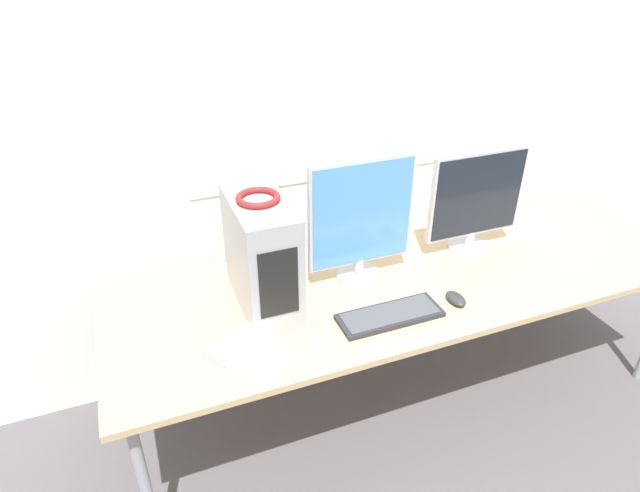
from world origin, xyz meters
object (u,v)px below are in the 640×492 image
(keyboard, at_px, (390,315))
(cell_phone, at_px, (221,354))
(monitor_right_near, at_px, (476,200))
(monitor_main, at_px, (361,219))
(headphones, at_px, (258,198))
(mouse, at_px, (456,299))
(pc_tower, at_px, (262,254))

(keyboard, bearing_deg, cell_phone, 177.69)
(monitor_right_near, height_order, keyboard, monitor_right_near)
(monitor_main, distance_m, keyboard, 0.41)
(headphones, relative_size, mouse, 1.52)
(headphones, xyz_separation_m, monitor_right_near, (1.01, 0.05, -0.21))
(pc_tower, distance_m, keyboard, 0.55)
(monitor_right_near, bearing_deg, headphones, -176.97)
(keyboard, relative_size, mouse, 3.82)
(cell_phone, bearing_deg, mouse, -26.50)
(monitor_main, relative_size, keyboard, 1.31)
(keyboard, bearing_deg, monitor_main, 88.22)
(monitor_right_near, distance_m, keyboard, 0.72)
(monitor_main, relative_size, cell_phone, 3.71)
(mouse, xyz_separation_m, cell_phone, (-0.95, 0.03, -0.01))
(keyboard, xyz_separation_m, mouse, (0.29, -0.01, 0.01))
(mouse, bearing_deg, pc_tower, 158.22)
(headphones, bearing_deg, keyboard, -33.78)
(monitor_right_near, xyz_separation_m, keyboard, (-0.59, -0.33, -0.24))
(mouse, bearing_deg, keyboard, 178.92)
(monitor_right_near, bearing_deg, monitor_main, -177.10)
(headphones, distance_m, monitor_main, 0.47)
(headphones, relative_size, keyboard, 0.40)
(pc_tower, bearing_deg, headphones, 90.00)
(headphones, bearing_deg, cell_phone, -132.47)
(monitor_right_near, relative_size, mouse, 4.46)
(pc_tower, bearing_deg, monitor_main, 3.31)
(headphones, bearing_deg, monitor_right_near, 3.03)
(headphones, distance_m, keyboard, 0.68)
(monitor_main, height_order, mouse, monitor_main)
(keyboard, height_order, cell_phone, keyboard)
(monitor_right_near, height_order, cell_phone, monitor_right_near)
(pc_tower, distance_m, cell_phone, 0.41)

